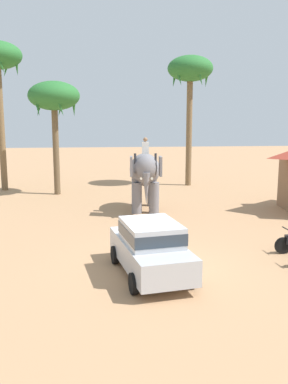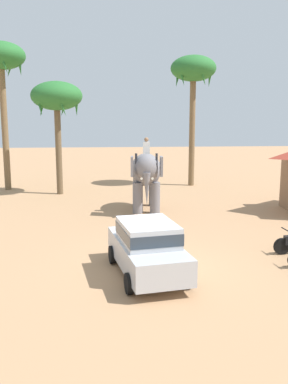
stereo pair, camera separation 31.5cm
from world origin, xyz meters
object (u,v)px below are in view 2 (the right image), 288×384
object	(u,v)px
elephant_with_mahout	(146,173)
palm_tree_left_of_road	(193,73)
palm_tree_near_hut	(1,61)
car_sedan_foreground	(147,246)
palm_tree_behind_elephant	(57,99)

from	to	relation	value
elephant_with_mahout	palm_tree_left_of_road	size ratio (longest dim) A/B	0.43
palm_tree_near_hut	palm_tree_left_of_road	world-z (taller)	palm_tree_near_hut
car_sedan_foreground	palm_tree_behind_elephant	xyz separation A→B (m)	(-4.16, 14.59, 5.12)
car_sedan_foreground	palm_tree_behind_elephant	world-z (taller)	palm_tree_behind_elephant
palm_tree_behind_elephant	car_sedan_foreground	bearing A→B (deg)	-74.08
palm_tree_near_hut	palm_tree_left_of_road	distance (m)	12.99
palm_tree_behind_elephant	palm_tree_left_of_road	xyz separation A→B (m)	(9.22, 2.69, 1.94)
car_sedan_foreground	palm_tree_near_hut	xyz separation A→B (m)	(-7.91, 16.66, 7.60)
palm_tree_behind_elephant	elephant_with_mahout	bearing A→B (deg)	-46.87
car_sedan_foreground	palm_tree_left_of_road	xyz separation A→B (m)	(5.06, 17.28, 7.06)
elephant_with_mahout	palm_tree_near_hut	distance (m)	13.28
palm_tree_near_hut	car_sedan_foreground	bearing A→B (deg)	-64.61
car_sedan_foreground	palm_tree_left_of_road	distance (m)	19.34
palm_tree_near_hut	palm_tree_left_of_road	xyz separation A→B (m)	(12.96, 0.62, -0.54)
elephant_with_mahout	palm_tree_near_hut	xyz separation A→B (m)	(-8.81, 7.47, 6.54)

